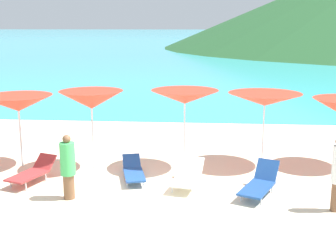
{
  "coord_description": "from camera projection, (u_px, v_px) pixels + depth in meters",
  "views": [
    {
      "loc": [
        1.84,
        -10.25,
        4.19
      ],
      "look_at": [
        0.73,
        2.95,
        1.2
      ],
      "focal_mm": 47.85,
      "sensor_mm": 36.0,
      "label": 1
    }
  ],
  "objects": [
    {
      "name": "umbrella_5",
      "position": [
        185.0,
        97.0,
        12.98
      ],
      "size": [
        2.11,
        2.11,
        2.36
      ],
      "color": "silver",
      "rests_on": "ground_plane"
    },
    {
      "name": "umbrella_3",
      "position": [
        18.0,
        103.0,
        13.19
      ],
      "size": [
        2.15,
        2.15,
        2.18
      ],
      "color": "silver",
      "rests_on": "ground_plane"
    },
    {
      "name": "umbrella_6",
      "position": [
        265.0,
        99.0,
        13.29
      ],
      "size": [
        2.23,
        2.23,
        2.23
      ],
      "color": "silver",
      "rests_on": "ground_plane"
    },
    {
      "name": "lounge_chair_2",
      "position": [
        133.0,
        171.0,
        12.4
      ],
      "size": [
        0.9,
        1.69,
        0.52
      ],
      "rotation": [
        0.0,
        0.0,
        0.25
      ],
      "color": "#1E478C",
      "rests_on": "ground_plane"
    },
    {
      "name": "lounge_chair_5",
      "position": [
        33.0,
        172.0,
        12.13
      ],
      "size": [
        1.05,
        1.62,
        0.63
      ],
      "rotation": [
        0.0,
        0.0,
        -0.34
      ],
      "color": "#A53333",
      "rests_on": "ground_plane"
    },
    {
      "name": "umbrella_4",
      "position": [
        91.0,
        100.0,
        12.95
      ],
      "size": [
        2.04,
        2.04,
        2.34
      ],
      "color": "silver",
      "rests_on": "ground_plane"
    },
    {
      "name": "lounge_chair_0",
      "position": [
        188.0,
        176.0,
        11.85
      ],
      "size": [
        0.91,
        1.63,
        0.62
      ],
      "rotation": [
        0.0,
        0.0,
        -0.21
      ],
      "color": "white",
      "rests_on": "ground_plane"
    },
    {
      "name": "beachgoer_2",
      "position": [
        68.0,
        166.0,
        10.89
      ],
      "size": [
        0.37,
        0.37,
        1.62
      ],
      "rotation": [
        0.0,
        0.0,
        3.96
      ],
      "color": "brown",
      "rests_on": "ground_plane"
    },
    {
      "name": "ground_plane",
      "position": [
        165.0,
        121.0,
        20.79
      ],
      "size": [
        50.0,
        100.0,
        0.3
      ],
      "primitive_type": "cube",
      "color": "beige"
    },
    {
      "name": "lounge_chair_3",
      "position": [
        260.0,
        183.0,
        11.28
      ],
      "size": [
        1.21,
        1.74,
        0.74
      ],
      "rotation": [
        0.0,
        0.0,
        -0.43
      ],
      "color": "#1E478C",
      "rests_on": "ground_plane"
    },
    {
      "name": "ocean_water",
      "position": [
        203.0,
        33.0,
        233.6
      ],
      "size": [
        650.0,
        440.0,
        0.02
      ],
      "primitive_type": "cube",
      "color": "#38B7CC",
      "rests_on": "ground_plane"
    }
  ]
}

